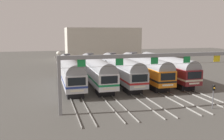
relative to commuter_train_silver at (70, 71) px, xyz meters
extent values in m
plane|color=#4C4944|center=(8.60, 0.00, -2.69)|extent=(160.00, 160.00, 0.00)
cube|color=gray|center=(-0.72, 17.00, -2.61)|extent=(0.07, 70.00, 0.15)
cube|color=gray|center=(0.72, 17.00, -2.61)|extent=(0.07, 70.00, 0.15)
cube|color=gray|center=(3.58, 17.00, -2.61)|extent=(0.07, 70.00, 0.15)
cube|color=gray|center=(5.02, 17.00, -2.61)|extent=(0.07, 70.00, 0.15)
cube|color=gray|center=(7.89, 17.00, -2.61)|extent=(0.07, 70.00, 0.15)
cube|color=gray|center=(9.32, 17.00, -2.61)|extent=(0.07, 70.00, 0.15)
cube|color=gray|center=(12.19, 17.00, -2.61)|extent=(0.07, 70.00, 0.15)
cube|color=gray|center=(13.62, 17.00, -2.61)|extent=(0.07, 70.00, 0.15)
cube|color=gray|center=(16.49, 17.00, -2.61)|extent=(0.07, 70.00, 0.15)
cube|color=gray|center=(17.93, 17.00, -2.61)|extent=(0.07, 70.00, 0.15)
cube|color=silver|center=(0.00, 0.00, -0.46)|extent=(2.85, 18.00, 2.35)
cube|color=navy|center=(0.00, 0.00, -0.82)|extent=(2.88, 18.02, 0.28)
cylinder|color=gray|center=(0.00, 0.00, 0.71)|extent=(2.74, 17.64, 2.74)
cube|color=black|center=(0.00, -9.02, 0.01)|extent=(2.28, 0.06, 1.03)
cube|color=silver|center=(0.00, -9.02, -1.21)|extent=(1.71, 0.05, 0.24)
cube|color=black|center=(0.00, -6.30, -2.16)|extent=(2.28, 2.60, 1.05)
cube|color=black|center=(0.00, 6.30, -2.16)|extent=(2.28, 2.60, 1.05)
cube|color=#4C4C51|center=(0.00, 5.04, 2.26)|extent=(1.10, 1.10, 0.20)
cube|color=white|center=(4.30, 0.00, -0.46)|extent=(2.85, 18.00, 2.35)
cube|color=#198C4C|center=(4.30, 0.00, -0.82)|extent=(2.88, 18.02, 0.28)
cylinder|color=gray|center=(4.30, 0.00, 0.71)|extent=(2.74, 17.64, 2.74)
cube|color=black|center=(4.30, -9.02, 0.01)|extent=(2.28, 0.06, 1.03)
cube|color=silver|center=(4.30, -9.02, -1.21)|extent=(1.71, 0.05, 0.24)
cube|color=black|center=(4.30, -6.30, -2.16)|extent=(2.28, 2.60, 1.05)
cube|color=black|center=(4.30, 6.30, -2.16)|extent=(2.28, 2.60, 1.05)
cube|color=#4C4C51|center=(4.30, 5.04, 2.26)|extent=(1.10, 1.10, 0.20)
cube|color=#B2B5BA|center=(8.60, 0.00, -0.46)|extent=(2.85, 18.00, 2.35)
cube|color=#B21E1E|center=(8.60, 0.00, -0.82)|extent=(2.88, 18.02, 0.28)
cylinder|color=gray|center=(8.60, 0.00, 0.71)|extent=(2.74, 17.64, 2.74)
cube|color=black|center=(8.60, -9.02, 0.01)|extent=(2.28, 0.06, 1.03)
cube|color=silver|center=(8.60, -9.02, -1.21)|extent=(1.71, 0.05, 0.24)
cube|color=black|center=(8.60, -6.30, -2.16)|extent=(2.28, 2.60, 1.05)
cube|color=black|center=(8.60, 6.30, -2.16)|extent=(2.28, 2.60, 1.05)
cube|color=#4C4C51|center=(8.60, 5.04, 2.26)|extent=(1.10, 1.10, 0.20)
cube|color=orange|center=(12.91, 0.00, -0.46)|extent=(2.85, 18.00, 2.35)
cube|color=black|center=(12.91, 0.00, -0.82)|extent=(2.88, 18.02, 0.28)
cylinder|color=gray|center=(12.91, 0.00, 0.71)|extent=(2.74, 17.64, 2.74)
cube|color=black|center=(12.91, -9.02, 0.01)|extent=(2.28, 0.06, 1.03)
cube|color=silver|center=(12.91, -9.02, -1.21)|extent=(1.71, 0.05, 0.24)
cube|color=black|center=(12.91, -6.30, -2.16)|extent=(2.28, 2.60, 1.05)
cube|color=black|center=(12.91, 6.30, -2.16)|extent=(2.28, 2.60, 1.05)
cube|color=#4C4C51|center=(12.91, 5.04, 2.26)|extent=(1.10, 1.10, 0.20)
cube|color=maroon|center=(17.21, 0.00, -0.46)|extent=(2.85, 18.00, 2.35)
cube|color=beige|center=(17.21, 0.00, -0.82)|extent=(2.88, 18.02, 0.28)
cylinder|color=gray|center=(17.21, 0.00, 0.71)|extent=(2.74, 17.64, 2.74)
cube|color=black|center=(17.21, -9.02, 0.01)|extent=(2.28, 0.06, 1.03)
cube|color=silver|center=(17.21, -9.02, -1.21)|extent=(1.71, 0.05, 0.24)
cube|color=black|center=(17.21, -6.30, -2.16)|extent=(2.28, 2.60, 1.05)
cube|color=black|center=(17.21, 6.30, -2.16)|extent=(2.28, 2.60, 1.05)
cube|color=gray|center=(-2.40, -13.50, 0.56)|extent=(0.36, 0.36, 6.50)
cube|color=gray|center=(8.60, -13.50, 3.56)|extent=(22.01, 0.32, 0.44)
cube|color=#198C3F|center=(0.00, -13.50, 2.94)|extent=(0.90, 0.08, 0.80)
cube|color=#198C3F|center=(4.30, -13.50, 2.94)|extent=(0.90, 0.08, 0.80)
cube|color=#198C3F|center=(8.60, -13.50, 2.94)|extent=(0.90, 0.08, 0.80)
cube|color=#198C3F|center=(12.91, -13.50, 2.94)|extent=(0.90, 0.08, 0.80)
cube|color=yellow|center=(17.21, -13.50, 2.94)|extent=(0.90, 0.08, 0.80)
sphere|color=white|center=(-2.40, -13.50, 4.06)|extent=(0.44, 0.44, 0.44)
cylinder|color=#3F382D|center=(8.60, -13.50, 2.46)|extent=(22.01, 0.03, 0.03)
cylinder|color=#59595E|center=(15.06, -15.96, -1.25)|extent=(0.12, 0.12, 2.87)
cube|color=black|center=(15.06, -15.96, -0.17)|extent=(0.28, 0.24, 0.60)
sphere|color=orange|center=(15.06, -16.10, -0.17)|extent=(0.18, 0.18, 0.18)
cube|color=beige|center=(15.05, 41.24, 2.49)|extent=(24.51, 10.00, 10.36)
camera|label=1|loc=(-3.67, -39.42, 6.27)|focal=38.84mm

